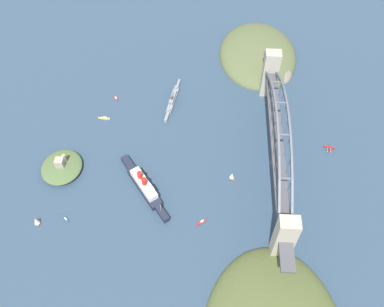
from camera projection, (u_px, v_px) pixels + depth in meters
ground_plane at (271, 162)px, 414.36m from camera, size 1400.00×1400.00×0.00m
harbor_arch_bridge at (277, 142)px, 389.20m from camera, size 252.47×16.24×66.99m
headland_east_shore at (259, 56)px, 509.72m from camera, size 123.85×92.86×29.96m
ocean_liner at (144, 186)px, 390.98m from camera, size 71.12×53.95×19.04m
naval_cruiser at (173, 100)px, 461.30m from camera, size 64.03×13.36×17.73m
fort_island_mid_harbor at (62, 167)px, 405.71m from camera, size 42.83×39.35×16.80m
seaplane_taxiing_near_bridge at (330, 148)px, 421.93m from camera, size 7.33×11.87×4.89m
small_boat_0 at (36, 221)px, 369.65m from camera, size 8.72×7.44×10.33m
small_boat_1 at (116, 98)px, 465.94m from camera, size 8.68×7.26×2.19m
small_boat_2 at (104, 118)px, 447.83m from camera, size 2.95×13.03×2.56m
small_boat_3 at (232, 176)px, 399.47m from camera, size 7.57×7.04×8.68m
small_boat_4 at (202, 222)px, 373.53m from camera, size 7.36×9.02×2.22m
small_boat_5 at (66, 219)px, 375.32m from camera, size 6.58×7.96×2.27m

